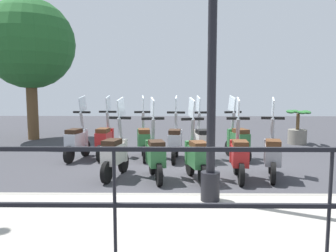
# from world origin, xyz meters

# --- Properties ---
(ground_plane) EXTENTS (28.00, 28.00, 0.00)m
(ground_plane) POSITION_xyz_m (0.00, 0.00, 0.00)
(ground_plane) COLOR #38383D
(promenade_walkway) EXTENTS (2.20, 20.00, 0.15)m
(promenade_walkway) POSITION_xyz_m (-3.15, 0.00, 0.07)
(promenade_walkway) COLOR #A39E93
(promenade_walkway) RESTS_ON ground_plane
(fence_railing) EXTENTS (0.04, 16.03, 1.07)m
(fence_railing) POSITION_xyz_m (-4.20, -0.00, 0.91)
(fence_railing) COLOR black
(fence_railing) RESTS_ON promenade_walkway
(lamp_post_near) EXTENTS (0.26, 0.90, 4.54)m
(lamp_post_near) POSITION_xyz_m (-2.40, -0.12, 2.17)
(lamp_post_near) COLOR black
(lamp_post_near) RESTS_ON promenade_walkway
(tree_large) EXTENTS (2.96, 2.96, 4.67)m
(tree_large) POSITION_xyz_m (4.15, 5.13, 3.17)
(tree_large) COLOR brown
(tree_large) RESTS_ON ground_plane
(potted_palm) EXTENTS (1.06, 0.66, 1.05)m
(potted_palm) POSITION_xyz_m (3.29, -3.48, 0.45)
(potted_palm) COLOR slate
(potted_palm) RESTS_ON ground_plane
(scooter_near_0) EXTENTS (1.21, 0.51, 1.54)m
(scooter_near_0) POSITION_xyz_m (-0.72, -1.49, 0.48)
(scooter_near_0) COLOR black
(scooter_near_0) RESTS_ON ground_plane
(scooter_near_1) EXTENTS (1.23, 0.44, 1.54)m
(scooter_near_1) POSITION_xyz_m (-0.80, -0.84, 0.48)
(scooter_near_1) COLOR black
(scooter_near_1) RESTS_ON ground_plane
(scooter_near_2) EXTENTS (1.22, 0.50, 1.54)m
(scooter_near_2) POSITION_xyz_m (-0.92, -0.04, 0.48)
(scooter_near_2) COLOR black
(scooter_near_2) RESTS_ON ground_plane
(scooter_near_3) EXTENTS (1.22, 0.49, 1.54)m
(scooter_near_3) POSITION_xyz_m (-0.83, 0.72, 0.48)
(scooter_near_3) COLOR black
(scooter_near_3) RESTS_ON ground_plane
(scooter_near_4) EXTENTS (1.22, 0.50, 1.54)m
(scooter_near_4) POSITION_xyz_m (-0.70, 1.50, 0.48)
(scooter_near_4) COLOR black
(scooter_near_4) RESTS_ON ground_plane
(scooter_far_0) EXTENTS (1.20, 0.54, 1.54)m
(scooter_far_0) POSITION_xyz_m (0.99, -1.17, 0.48)
(scooter_far_0) COLOR black
(scooter_far_0) RESTS_ON ground_plane
(scooter_far_1) EXTENTS (1.23, 0.46, 1.54)m
(scooter_far_1) POSITION_xyz_m (0.83, -0.28, 0.48)
(scooter_far_1) COLOR black
(scooter_far_1) RESTS_ON ground_plane
(scooter_far_2) EXTENTS (1.23, 0.44, 1.54)m
(scooter_far_2) POSITION_xyz_m (0.84, 0.34, 0.48)
(scooter_far_2) COLOR black
(scooter_far_2) RESTS_ON ground_plane
(scooter_far_3) EXTENTS (1.23, 0.44, 1.54)m
(scooter_far_3) POSITION_xyz_m (0.97, 1.09, 0.48)
(scooter_far_3) COLOR black
(scooter_far_3) RESTS_ON ground_plane
(scooter_far_4) EXTENTS (1.23, 0.44, 1.54)m
(scooter_far_4) POSITION_xyz_m (1.07, 2.05, 0.48)
(scooter_far_4) COLOR black
(scooter_far_4) RESTS_ON ground_plane
(scooter_far_5) EXTENTS (1.22, 0.49, 1.54)m
(scooter_far_5) POSITION_xyz_m (0.91, 2.69, 0.48)
(scooter_far_5) COLOR black
(scooter_far_5) RESTS_ON ground_plane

